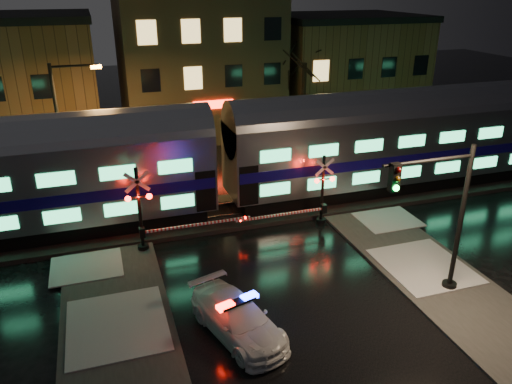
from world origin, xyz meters
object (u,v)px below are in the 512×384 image
(crossing_signal_right, at_px, (316,198))
(streetlight, at_px, (64,126))
(crossing_signal_left, at_px, (149,218))
(traffic_light, at_px, (441,221))
(police_car, at_px, (238,319))

(crossing_signal_right, distance_m, streetlight, 13.79)
(crossing_signal_left, height_order, traffic_light, traffic_light)
(crossing_signal_right, bearing_deg, police_car, -131.33)
(crossing_signal_left, distance_m, traffic_light, 12.44)
(police_car, bearing_deg, crossing_signal_right, 32.00)
(streetlight, bearing_deg, police_car, -67.97)
(police_car, relative_size, crossing_signal_left, 0.84)
(police_car, xyz_separation_m, crossing_signal_right, (6.14, 6.99, 0.86))
(police_car, xyz_separation_m, traffic_light, (7.98, -0.01, 2.61))
(police_car, height_order, streetlight, streetlight)
(traffic_light, bearing_deg, police_car, -166.46)
(crossing_signal_right, bearing_deg, traffic_light, -75.28)
(crossing_signal_left, xyz_separation_m, streetlight, (-3.37, 6.69, 2.79))
(police_car, distance_m, streetlight, 15.26)
(traffic_light, bearing_deg, streetlight, 148.24)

